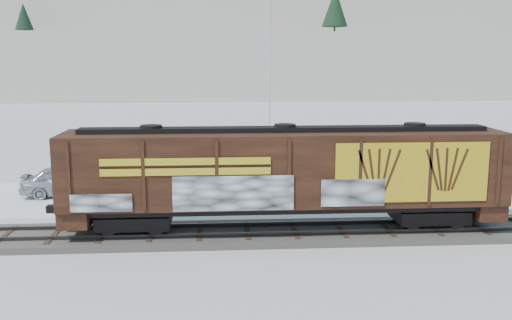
{
  "coord_description": "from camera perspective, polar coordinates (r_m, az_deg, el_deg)",
  "views": [
    {
      "loc": [
        -1.21,
        -23.25,
        7.49
      ],
      "look_at": [
        0.59,
        3.0,
        2.78
      ],
      "focal_mm": 40.0,
      "sensor_mm": 36.0,
      "label": 1
    }
  ],
  "objects": [
    {
      "name": "car_white",
      "position": [
        31.3,
        6.71,
        -2.4
      ],
      "size": [
        4.49,
        2.47,
        1.4
      ],
      "primitive_type": "imported",
      "rotation": [
        0.0,
        0.0,
        1.33
      ],
      "color": "silver",
      "rests_on": "parking_strip"
    },
    {
      "name": "hillside",
      "position": [
        163.19,
        -3.59,
        12.53
      ],
      "size": [
        360.0,
        110.0,
        93.0
      ],
      "color": "white",
      "rests_on": "ground"
    },
    {
      "name": "hopper_railcar",
      "position": [
        23.87,
        2.88,
        -1.14
      ],
      "size": [
        18.26,
        3.06,
        4.27
      ],
      "color": "black",
      "rests_on": "rail_track"
    },
    {
      "name": "rail_track",
      "position": [
        24.41,
        -0.9,
        -7.37
      ],
      "size": [
        50.0,
        3.4,
        0.43
      ],
      "color": "#59544C",
      "rests_on": "ground"
    },
    {
      "name": "car_silver",
      "position": [
        32.95,
        -18.3,
        -1.98
      ],
      "size": [
        5.04,
        2.31,
        1.67
      ],
      "primitive_type": "imported",
      "rotation": [
        0.0,
        0.0,
        1.64
      ],
      "color": "#AFB1B6",
      "rests_on": "parking_strip"
    },
    {
      "name": "parking_strip",
      "position": [
        31.67,
        -1.62,
        -3.52
      ],
      "size": [
        40.0,
        8.0,
        0.03
      ],
      "primitive_type": "cube",
      "color": "white",
      "rests_on": "ground"
    },
    {
      "name": "flagpole",
      "position": [
        37.91,
        1.51,
        6.09
      ],
      "size": [
        2.3,
        0.9,
        12.78
      ],
      "color": "silver",
      "rests_on": "ground"
    },
    {
      "name": "car_dark",
      "position": [
        34.16,
        15.47,
        -1.53
      ],
      "size": [
        5.72,
        3.85,
        1.54
      ],
      "primitive_type": "imported",
      "rotation": [
        0.0,
        0.0,
        1.92
      ],
      "color": "#202228",
      "rests_on": "parking_strip"
    },
    {
      "name": "ground",
      "position": [
        24.46,
        -0.9,
        -7.69
      ],
      "size": [
        500.0,
        500.0,
        0.0
      ],
      "primitive_type": "plane",
      "color": "white",
      "rests_on": "ground"
    }
  ]
}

